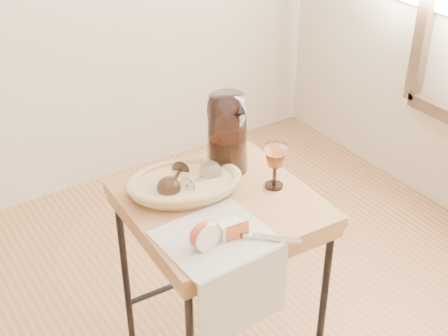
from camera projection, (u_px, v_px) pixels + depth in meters
side_table at (221, 285)px, 2.03m from camera, size 0.56×0.56×0.68m
tea_towel at (216, 238)px, 1.69m from camera, size 0.30×0.27×0.01m
bread_basket at (184, 186)px, 1.87m from camera, size 0.36×0.30×0.05m
goblet_lying_a at (174, 180)px, 1.85m from camera, size 0.13×0.13×0.07m
goblet_lying_b at (200, 178)px, 1.87m from camera, size 0.13×0.10×0.07m
pitcher at (227, 133)px, 1.94m from camera, size 0.24×0.29×0.30m
wine_goblet at (275, 166)px, 1.87m from camera, size 0.08×0.08×0.15m
apple_half at (203, 234)px, 1.63m from camera, size 0.09×0.05×0.08m
apple_wedge at (231, 229)px, 1.68m from camera, size 0.07×0.04×0.05m
table_knife at (250, 234)px, 1.68m from camera, size 0.20×0.20×0.02m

